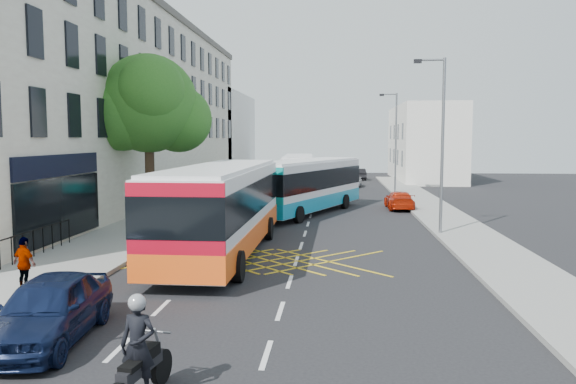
% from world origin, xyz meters
% --- Properties ---
extents(ground, '(120.00, 120.00, 0.00)m').
position_xyz_m(ground, '(0.00, 0.00, 0.00)').
color(ground, black).
rests_on(ground, ground).
extents(pavement_left, '(5.00, 70.00, 0.15)m').
position_xyz_m(pavement_left, '(-8.50, 15.00, 0.07)').
color(pavement_left, gray).
rests_on(pavement_left, ground).
extents(pavement_right, '(3.00, 70.00, 0.15)m').
position_xyz_m(pavement_right, '(7.50, 15.00, 0.07)').
color(pavement_right, gray).
rests_on(pavement_right, ground).
extents(terrace_main, '(8.30, 45.00, 13.50)m').
position_xyz_m(terrace_main, '(-14.00, 24.49, 6.76)').
color(terrace_main, beige).
rests_on(terrace_main, ground).
extents(terrace_far, '(8.00, 20.00, 10.00)m').
position_xyz_m(terrace_far, '(-14.00, 55.00, 5.00)').
color(terrace_far, silver).
rests_on(terrace_far, ground).
extents(building_right, '(6.00, 18.00, 8.00)m').
position_xyz_m(building_right, '(11.00, 48.00, 4.00)').
color(building_right, silver).
rests_on(building_right, ground).
extents(street_tree, '(6.30, 5.70, 8.80)m').
position_xyz_m(street_tree, '(-8.51, 14.97, 6.29)').
color(street_tree, '#382619').
rests_on(street_tree, pavement_left).
extents(lamp_near, '(1.45, 0.15, 8.00)m').
position_xyz_m(lamp_near, '(6.20, 12.00, 4.62)').
color(lamp_near, slate).
rests_on(lamp_near, pavement_right).
extents(lamp_far, '(1.45, 0.15, 8.00)m').
position_xyz_m(lamp_far, '(6.20, 32.00, 4.62)').
color(lamp_far, slate).
rests_on(lamp_far, pavement_right).
extents(railings, '(0.08, 5.60, 1.14)m').
position_xyz_m(railings, '(-9.70, 5.30, 0.72)').
color(railings, black).
rests_on(railings, pavement_left).
extents(bus_near, '(3.19, 12.35, 3.47)m').
position_xyz_m(bus_near, '(-2.96, 6.97, 1.83)').
color(bus_near, silver).
rests_on(bus_near, ground).
extents(bus_mid, '(6.69, 11.60, 3.22)m').
position_xyz_m(bus_mid, '(-0.31, 19.29, 1.69)').
color(bus_mid, silver).
rests_on(bus_mid, ground).
extents(bus_far, '(3.09, 11.08, 3.09)m').
position_xyz_m(bus_far, '(-1.67, 32.49, 1.63)').
color(bus_far, silver).
rests_on(bus_far, ground).
extents(motorbike, '(0.75, 2.15, 1.92)m').
position_xyz_m(motorbike, '(-1.89, -5.31, 0.90)').
color(motorbike, black).
rests_on(motorbike, ground).
extents(parked_car_blue, '(2.11, 4.51, 1.49)m').
position_xyz_m(parked_car_blue, '(-4.90, -2.66, 0.75)').
color(parked_car_blue, '#0D1736').
rests_on(parked_car_blue, ground).
extents(parked_car_silver, '(1.57, 4.45, 1.46)m').
position_xyz_m(parked_car_silver, '(-4.90, 8.06, 0.73)').
color(parked_car_silver, '#ACAFB4').
rests_on(parked_car_silver, ground).
extents(red_hatchback, '(1.68, 4.00, 1.15)m').
position_xyz_m(red_hatchback, '(5.50, 21.76, 0.58)').
color(red_hatchback, red).
rests_on(red_hatchback, ground).
extents(distant_car_grey, '(2.62, 5.42, 1.49)m').
position_xyz_m(distant_car_grey, '(-2.75, 39.35, 0.74)').
color(distant_car_grey, '#393B40').
rests_on(distant_car_grey, ground).
extents(distant_car_silver, '(1.84, 3.94, 1.30)m').
position_xyz_m(distant_car_silver, '(3.10, 38.37, 0.65)').
color(distant_car_silver, '#A9ABB1').
rests_on(distant_car_silver, ground).
extents(distant_car_dark, '(1.57, 3.79, 1.22)m').
position_xyz_m(distant_car_dark, '(3.97, 47.39, 0.61)').
color(distant_car_dark, black).
rests_on(distant_car_dark, ground).
extents(pedestrian_far, '(0.98, 0.72, 1.55)m').
position_xyz_m(pedestrian_far, '(-7.47, 0.86, 0.92)').
color(pedestrian_far, gray).
rests_on(pedestrian_far, pavement_left).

